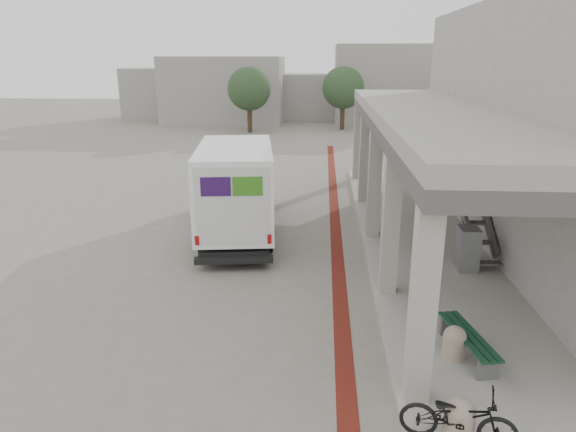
# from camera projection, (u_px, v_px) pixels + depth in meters

# --- Properties ---
(ground) EXTENTS (120.00, 120.00, 0.00)m
(ground) POSITION_uv_depth(u_px,v_px,m) (297.00, 301.00, 11.81)
(ground) COLOR slate
(ground) RESTS_ON ground
(bike_lane_stripe) EXTENTS (0.35, 40.00, 0.01)m
(bike_lane_stripe) POSITION_uv_depth(u_px,v_px,m) (338.00, 268.00, 13.65)
(bike_lane_stripe) COLOR #5D1B12
(bike_lane_stripe) RESTS_ON ground
(sidewalk) EXTENTS (4.40, 28.00, 0.12)m
(sidewalk) POSITION_uv_depth(u_px,v_px,m) (474.00, 304.00, 11.54)
(sidewalk) COLOR #9C958C
(sidewalk) RESTS_ON ground
(transit_building) EXTENTS (7.60, 17.00, 7.00)m
(transit_building) POSITION_uv_depth(u_px,v_px,m) (544.00, 130.00, 14.66)
(transit_building) COLOR gray
(transit_building) RESTS_ON ground
(distant_backdrop) EXTENTS (28.00, 10.00, 6.50)m
(distant_backdrop) POSITION_uv_depth(u_px,v_px,m) (286.00, 90.00, 45.42)
(distant_backdrop) COLOR gray
(distant_backdrop) RESTS_ON ground
(tree_left) EXTENTS (3.20, 3.20, 4.80)m
(tree_left) POSITION_uv_depth(u_px,v_px,m) (249.00, 89.00, 37.90)
(tree_left) COLOR #38281C
(tree_left) RESTS_ON ground
(tree_mid) EXTENTS (3.20, 3.20, 4.80)m
(tree_mid) POSITION_uv_depth(u_px,v_px,m) (343.00, 88.00, 39.35)
(tree_mid) COLOR #38281C
(tree_mid) RESTS_ON ground
(tree_right) EXTENTS (3.20, 3.20, 4.80)m
(tree_right) POSITION_uv_depth(u_px,v_px,m) (452.00, 89.00, 37.88)
(tree_right) COLOR #38281C
(tree_right) RESTS_ON ground
(fedex_truck) EXTENTS (2.93, 7.00, 2.90)m
(fedex_truck) POSITION_uv_depth(u_px,v_px,m) (237.00, 185.00, 16.13)
(fedex_truck) COLOR black
(fedex_truck) RESTS_ON ground
(bench) EXTENTS (0.75, 1.85, 0.43)m
(bench) POSITION_uv_depth(u_px,v_px,m) (468.00, 340.00, 9.37)
(bench) COLOR slate
(bench) RESTS_ON sidewalk
(bollard_near) EXTENTS (0.43, 0.43, 0.64)m
(bollard_near) POSITION_uv_depth(u_px,v_px,m) (460.00, 418.00, 7.31)
(bollard_near) COLOR gray
(bollard_near) RESTS_ON sidewalk
(bollard_far) EXTENTS (0.41, 0.41, 0.62)m
(bollard_far) POSITION_uv_depth(u_px,v_px,m) (454.00, 342.00, 9.30)
(bollard_far) COLOR tan
(bollard_far) RESTS_ON sidewalk
(utility_cabinet) EXTENTS (0.51, 0.67, 1.11)m
(utility_cabinet) POSITION_uv_depth(u_px,v_px,m) (468.00, 248.00, 13.19)
(utility_cabinet) COLOR gray
(utility_cabinet) RESTS_ON sidewalk
(bicycle_black) EXTENTS (1.69, 0.89, 0.85)m
(bicycle_black) POSITION_uv_depth(u_px,v_px,m) (458.00, 417.00, 7.19)
(bicycle_black) COLOR black
(bicycle_black) RESTS_ON sidewalk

